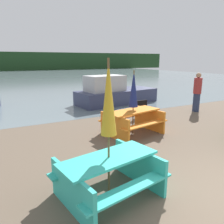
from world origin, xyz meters
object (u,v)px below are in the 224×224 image
at_px(picnic_table_teal, 109,173).
at_px(person, 197,92).
at_px(boat, 114,93).
at_px(signboard, 141,109).
at_px(umbrella_navy, 134,89).
at_px(picnic_table_orange, 133,120).
at_px(umbrella_gold, 109,99).

distance_m(picnic_table_teal, person, 7.79).
distance_m(boat, signboard, 3.30).
distance_m(umbrella_navy, boat, 5.25).
relative_size(umbrella_navy, person, 1.15).
distance_m(picnic_table_orange, signboard, 2.11).
bearing_deg(boat, picnic_table_orange, -119.66).
xyz_separation_m(picnic_table_teal, signboard, (3.68, 4.23, -0.08)).
height_order(umbrella_navy, person, umbrella_navy).
relative_size(picnic_table_orange, umbrella_gold, 0.84).
bearing_deg(boat, umbrella_navy, -119.66).
height_order(boat, person, person).
bearing_deg(picnic_table_teal, picnic_table_orange, 49.92).
relative_size(umbrella_gold, signboard, 3.26).
relative_size(picnic_table_teal, signboard, 2.64).
xyz_separation_m(picnic_table_orange, umbrella_gold, (-2.26, -2.68, 1.31)).
height_order(umbrella_navy, signboard, umbrella_navy).
xyz_separation_m(picnic_table_teal, umbrella_gold, (0.00, 0.00, 1.34)).
xyz_separation_m(picnic_table_teal, boat, (4.15, 7.49, 0.12)).
distance_m(picnic_table_teal, picnic_table_orange, 3.50).
distance_m(picnic_table_orange, umbrella_gold, 3.74).
xyz_separation_m(picnic_table_teal, person, (6.68, 3.98, 0.46)).
height_order(picnic_table_orange, boat, boat).
bearing_deg(picnic_table_orange, umbrella_gold, -130.08).
relative_size(picnic_table_orange, signboard, 2.74).
bearing_deg(umbrella_navy, boat, 68.55).
xyz_separation_m(umbrella_gold, boat, (4.15, 7.49, -1.21)).
bearing_deg(signboard, boat, 81.85).
height_order(picnic_table_orange, umbrella_gold, umbrella_gold).
relative_size(picnic_table_orange, person, 1.12).
xyz_separation_m(picnic_table_orange, signboard, (1.42, 1.55, -0.10)).
height_order(umbrella_gold, umbrella_navy, umbrella_gold).
relative_size(umbrella_gold, person, 1.34).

